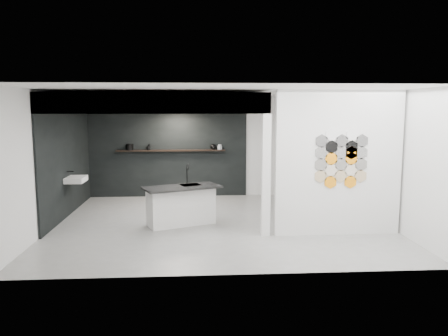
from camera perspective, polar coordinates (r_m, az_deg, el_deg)
floor at (r=9.51m, az=-0.49°, el=-7.16°), size 7.00×6.00×0.01m
partition_panel at (r=8.69m, az=14.71°, el=0.60°), size 2.45×0.15×2.80m
bay_clad_back at (r=12.24m, az=-7.38°, el=1.75°), size 4.40×0.04×2.35m
bay_clad_left at (r=10.67m, az=-19.76°, el=0.47°), size 0.04×4.00×2.35m
bulkhead at (r=10.21m, az=-8.21°, el=8.28°), size 4.40×4.00×0.40m
corner_column at (r=8.38m, az=5.50°, el=-0.99°), size 0.16×0.16×2.35m
fascia_beam at (r=8.29m, az=-9.24°, el=8.39°), size 4.40×0.16×0.40m
wall_basin at (r=10.46m, az=-18.77°, el=-1.42°), size 0.40×0.60×0.12m
display_shelf at (r=12.11m, az=-6.95°, el=2.29°), size 3.00×0.15×0.04m
kitchen_island at (r=9.29m, az=-5.60°, el=-4.81°), size 1.72×1.25×1.27m
stockpot at (r=12.22m, az=-12.23°, el=2.69°), size 0.25×0.25×0.16m
kettle at (r=12.10m, az=-1.42°, el=2.79°), size 0.23×0.23×0.15m
glass_bowl at (r=12.11m, az=-0.55°, el=2.67°), size 0.17×0.17×0.10m
glass_vase at (r=12.11m, az=-0.55°, el=2.77°), size 0.13×0.13×0.14m
bottle_dark at (r=12.15m, az=-9.75°, el=2.71°), size 0.06×0.06×0.16m
utensil_cup at (r=12.16m, az=-9.90°, el=2.58°), size 0.08×0.08×0.10m
hex_tile_cluster at (r=8.60m, az=15.12°, el=1.22°), size 1.04×0.02×1.16m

